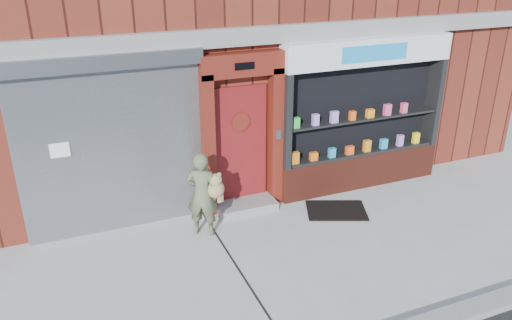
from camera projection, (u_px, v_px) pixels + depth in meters
ground at (327, 247)px, 8.16m from camera, size 80.00×80.00×0.00m
shutter_bay at (111, 135)px, 8.07m from camera, size 3.10×0.30×3.04m
red_door_bay at (242, 133)px, 8.90m from camera, size 1.52×0.58×2.90m
pharmacy_bay at (362, 121)px, 9.77m from camera, size 3.50×0.41×3.00m
woman at (204, 193)px, 8.27m from camera, size 0.70×0.58×1.49m
doormat at (336, 210)px, 9.27m from camera, size 1.29×1.11×0.03m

